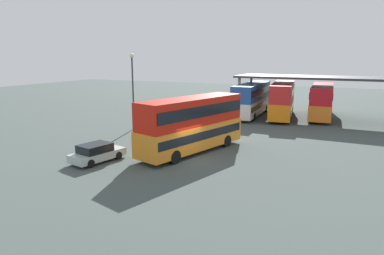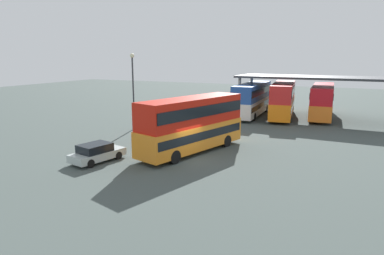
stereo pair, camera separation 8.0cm
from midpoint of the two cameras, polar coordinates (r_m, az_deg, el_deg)
name	(u,v)px [view 2 (the right image)]	position (r m, az deg, el deg)	size (l,w,h in m)	color
ground_plane	(188,159)	(25.42, -0.55, -5.38)	(140.00, 140.00, 0.00)	#414C48
double_decker_main	(192,123)	(26.88, 0.10, 0.82)	(5.30, 10.45, 4.37)	orange
parked_hatchback	(97,153)	(25.70, -15.59, -4.07)	(2.58, 4.27, 1.35)	#ABB8B6
double_decker_near_canopy	(252,98)	(44.60, 10.12, 4.87)	(2.84, 11.64, 4.16)	white
double_decker_mid_row	(283,99)	(44.05, 15.04, 4.69)	(3.68, 11.12, 4.34)	orange
double_decker_far_right	(322,100)	(45.31, 21.04, 4.31)	(2.97, 11.01, 4.06)	orange
depot_canopy	(329,79)	(43.21, 22.04, 7.49)	(21.53, 6.90, 5.23)	#33353A
lamppost_tall	(133,82)	(35.92, -9.80, 7.50)	(0.44, 0.44, 7.84)	#33353A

